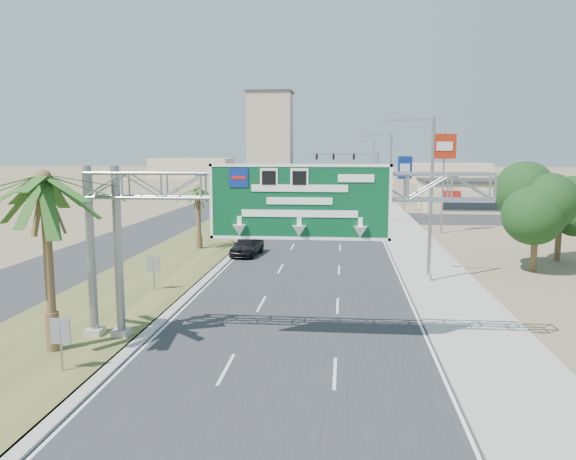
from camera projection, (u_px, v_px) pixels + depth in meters
The scene contains 30 objects.
road at pixel (333, 189), 122.02m from camera, with size 12.00×300.00×0.02m, color #28282B.
sidewalk_right at pixel (373, 189), 121.18m from camera, with size 4.00×300.00×0.10m, color #9E9B93.
median_grass at pixel (287, 188), 122.99m from camera, with size 7.00×300.00×0.12m, color #454D22.
opposing_road at pixel (256, 188), 123.67m from camera, with size 8.00×300.00×0.02m, color #28282B.
sign_gantry at pixel (262, 199), 22.65m from camera, with size 16.75×1.24×7.50m.
palm_near at pixel (44, 179), 21.43m from camera, with size 5.70×5.70×8.35m.
palm_row_b at pixel (198, 190), 45.39m from camera, with size 3.99×3.99×5.95m.
palm_row_c at pixel (236, 173), 61.05m from camera, with size 3.99×3.99×6.75m.
palm_row_d at pixel (260, 177), 78.97m from camera, with size 3.99×3.99×5.45m.
palm_row_e at pixel (276, 169), 97.60m from camera, with size 3.99×3.99×6.15m.
palm_row_f at pixel (290, 167), 122.30m from camera, with size 3.99×3.99×5.75m.
streetlight_near at pixel (427, 206), 33.92m from camera, with size 3.27×0.44×10.00m.
streetlight_mid at pixel (389, 181), 63.49m from camera, with size 3.27×0.44×10.00m.
streetlight_far at pixel (373, 171), 98.98m from camera, with size 3.27×0.44×10.00m.
signal_mast at pixel (364, 173), 83.37m from camera, with size 10.28×0.71×8.00m.
store_building at pixel (489, 196), 76.23m from camera, with size 18.00×10.00×4.00m, color #C9B588.
oak_near at pixel (537, 204), 37.14m from camera, with size 4.50×4.50×6.80m.
oak_far at pixel (560, 209), 40.89m from camera, with size 3.50×3.50×5.60m.
median_signback_a at pixel (61, 335), 20.07m from camera, with size 0.75×0.08×2.08m.
median_signback_b at pixel (154, 267), 31.97m from camera, with size 0.75×0.08×2.08m.
tower_distant at pixel (270, 131), 260.71m from camera, with size 20.00×16.00×35.00m, color tan.
building_distant_left at pixel (192, 168), 175.27m from camera, with size 24.00×14.00×6.00m, color #C9B588.
building_distant_right at pixel (449, 173), 148.32m from camera, with size 20.00×12.00×5.00m, color #C9B588.
car_left_lane at pixel (247, 245), 43.42m from camera, with size 1.84×4.56×1.55m, color black.
car_mid_lane at pixel (338, 208), 72.00m from camera, with size 1.74×5.00×1.65m, color #6A0C09.
car_right_lane at pixel (342, 207), 74.38m from camera, with size 2.43×5.27×1.47m, color gray.
car_far at pixel (325, 191), 106.78m from camera, with size 1.87×4.60×1.33m, color black.
pole_sign_red_near at pixel (444, 153), 54.43m from camera, with size 2.37×1.04×9.91m.
pole_sign_blue at pixel (405, 170), 74.61m from camera, with size 1.98×0.99×7.60m.
pole_sign_red_far at pixel (404, 167), 91.48m from camera, with size 2.22×0.63×7.06m.
Camera 1 is at (2.22, -12.47, 7.95)m, focal length 35.00 mm.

